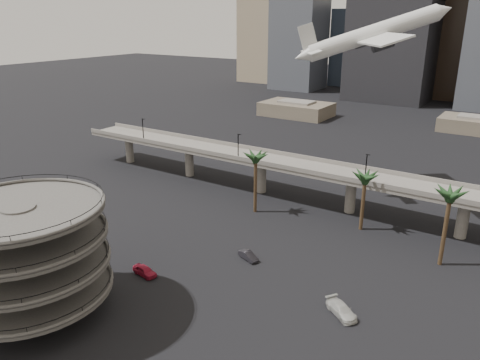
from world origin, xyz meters
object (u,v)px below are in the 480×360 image
Objects in this scene: parking_ramp at (25,251)px; car_a at (145,271)px; overpass at (304,171)px; airborne_jet at (373,34)px; car_b at (248,256)px; car_c at (341,310)px.

parking_ramp reaches higher than car_a.
parking_ramp reaches higher than overpass.
overpass is (13.00, 59.00, -2.50)m from parking_ramp.
car_a is at bearing -144.93° from airborne_jet.
airborne_jet is (8.76, 11.65, 28.75)m from overpass.
airborne_jet reaches higher than car_a.
car_a is at bearing 70.19° from parking_ramp.
car_b is (3.97, -29.38, -6.64)m from overpass.
airborne_jet is 5.13× the size of car_c.
parking_ramp is 60.46m from overpass.
car_a is (-7.25, -43.03, -6.55)m from overpass.
car_c is at bearing -56.63° from overpass.
car_a reaches higher than car_b.
parking_ramp is 19.23m from car_a.
overpass is 43.09m from car_c.
car_a is at bearing 160.47° from car_b.
parking_ramp is 44.24m from car_c.
airborne_jet is 6.23× the size of car_a.
parking_ramp is 78.44m from airborne_jet.
airborne_jet is at bearing -8.12° from car_a.
car_a is at bearing -99.56° from overpass.
car_a is 17.66m from car_b.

